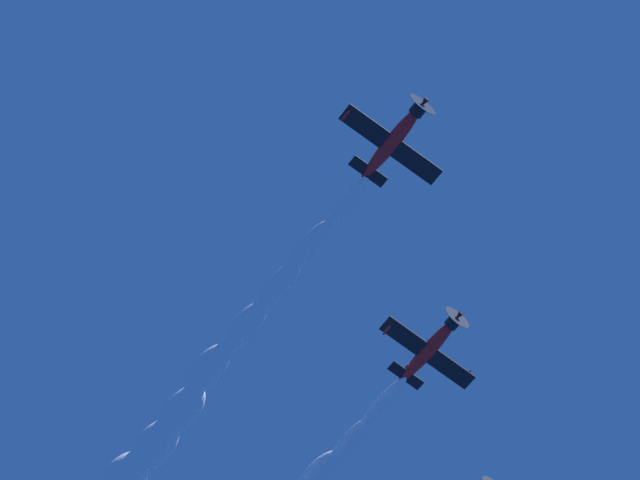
# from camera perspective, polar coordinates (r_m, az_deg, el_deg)

# --- Properties ---
(airplane_lead) EXTENTS (8.96, 10.00, 2.97)m
(airplane_lead) POSITION_cam_1_polar(r_m,az_deg,el_deg) (99.67, 3.65, 4.94)
(airplane_lead) COLOR red
(airplane_left_wingman) EXTENTS (8.99, 9.96, 3.07)m
(airplane_left_wingman) POSITION_cam_1_polar(r_m,az_deg,el_deg) (107.54, 5.43, -5.25)
(airplane_left_wingman) COLOR red
(smoke_trail_lead) EXTENTS (42.64, 4.27, 4.80)m
(smoke_trail_lead) POSITION_cam_1_polar(r_m,az_deg,el_deg) (112.14, -6.60, -7.92)
(smoke_trail_lead) COLOR white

